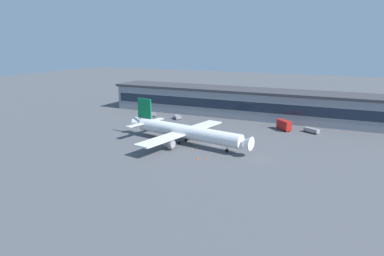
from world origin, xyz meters
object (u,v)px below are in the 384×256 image
object	(u,v)px
belt_loader	(311,130)
traffic_cone_1	(197,158)
baggage_tug	(152,115)
pushback_tractor	(177,117)
traffic_cone_2	(207,157)
catering_truck	(284,125)
airliner	(185,132)
traffic_cone_0	(192,150)

from	to	relation	value
belt_loader	traffic_cone_1	distance (m)	57.11
belt_loader	baggage_tug	xyz separation A→B (m)	(-74.77, -0.65, -0.07)
traffic_cone_1	pushback_tractor	bearing A→B (deg)	123.46
baggage_tug	belt_loader	bearing A→B (deg)	0.50
traffic_cone_2	baggage_tug	bearing A→B (deg)	136.13
catering_truck	pushback_tractor	bearing A→B (deg)	179.64
airliner	traffic_cone_2	bearing A→B (deg)	-42.40
pushback_tractor	traffic_cone_2	world-z (taller)	pushback_tractor
pushback_tractor	traffic_cone_0	distance (m)	50.11
baggage_tug	traffic_cone_0	bearing A→B (deg)	-45.10
catering_truck	belt_loader	xyz separation A→B (m)	(10.80, 0.32, -1.14)
airliner	traffic_cone_0	size ratio (longest dim) A/B	85.05
catering_truck	traffic_cone_2	distance (m)	49.68
traffic_cone_1	baggage_tug	bearing A→B (deg)	133.54
belt_loader	traffic_cone_0	size ratio (longest dim) A/B	10.82
pushback_tractor	belt_loader	size ratio (longest dim) A/B	0.80
airliner	baggage_tug	xyz separation A→B (m)	(-35.29, 34.58, -3.36)
traffic_cone_1	traffic_cone_2	bearing A→B (deg)	41.90
traffic_cone_0	pushback_tractor	bearing A→B (deg)	123.16
traffic_cone_0	traffic_cone_2	world-z (taller)	traffic_cone_2
pushback_tractor	baggage_tug	world-z (taller)	baggage_tug
pushback_tractor	baggage_tug	size ratio (longest dim) A/B	1.28
belt_loader	traffic_cone_1	xyz separation A→B (m)	(-28.21, -49.65, -0.81)
catering_truck	traffic_cone_2	bearing A→B (deg)	-107.74
catering_truck	traffic_cone_2	world-z (taller)	catering_truck
catering_truck	traffic_cone_1	world-z (taller)	catering_truck
airliner	baggage_tug	distance (m)	49.52
belt_loader	catering_truck	bearing A→B (deg)	-178.32
belt_loader	traffic_cone_1	world-z (taller)	belt_loader
pushback_tractor	baggage_tug	bearing A→B (deg)	-177.31
airliner	traffic_cone_2	xyz separation A→B (m)	(13.55, -12.37, -4.10)
catering_truck	baggage_tug	world-z (taller)	catering_truck
pushback_tractor	belt_loader	world-z (taller)	belt_loader
traffic_cone_2	catering_truck	bearing A→B (deg)	72.26
catering_truck	belt_loader	world-z (taller)	catering_truck
baggage_tug	traffic_cone_1	distance (m)	67.60
airliner	catering_truck	xyz separation A→B (m)	(28.68, 34.91, -2.15)
pushback_tractor	traffic_cone_1	world-z (taller)	pushback_tractor
pushback_tractor	traffic_cone_0	world-z (taller)	pushback_tractor
airliner	belt_loader	distance (m)	53.01
airliner	pushback_tractor	world-z (taller)	airliner
catering_truck	airliner	bearing A→B (deg)	-129.40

